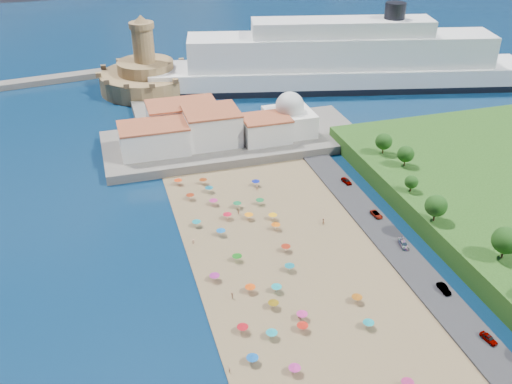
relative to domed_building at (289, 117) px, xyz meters
name	(u,v)px	position (x,y,z in m)	size (l,w,h in m)	color
ground	(270,272)	(-30.00, -71.00, -8.97)	(700.00, 700.00, 0.00)	#071938
terrace	(233,141)	(-20.00, 2.00, -7.47)	(90.00, 36.00, 3.00)	#59544C
jetty	(157,112)	(-42.00, 37.00, -7.77)	(18.00, 70.00, 2.40)	#59544C
waterfront_buildings	(196,127)	(-33.05, 2.64, -1.10)	(57.00, 29.00, 11.00)	silver
domed_building	(289,117)	(0.00, 0.00, 0.00)	(16.00, 16.00, 15.00)	silver
fortress	(146,75)	(-42.00, 67.00, -2.29)	(40.00, 40.00, 32.40)	#A77F53
cruise_ship	(340,63)	(40.06, 47.19, 1.73)	(166.54, 60.74, 36.13)	black
beach_parasols	(276,291)	(-31.55, -80.65, -6.83)	(31.64, 117.92, 2.20)	gray
beachgoers	(265,269)	(-31.23, -71.03, -7.87)	(38.71, 93.69, 1.85)	tan
parked_cars	(401,242)	(6.00, -70.35, -7.60)	(2.63, 74.45, 1.44)	gray
hillside_trees	(474,226)	(18.70, -80.47, 1.26)	(13.70, 107.55, 8.20)	#382314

